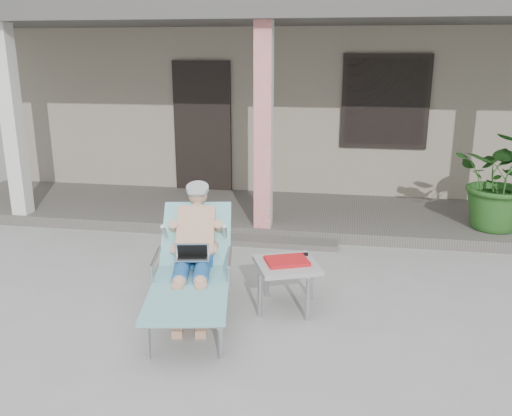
# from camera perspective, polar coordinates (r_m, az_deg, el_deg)

# --- Properties ---
(ground) EXTENTS (60.00, 60.00, 0.00)m
(ground) POSITION_cam_1_polar(r_m,az_deg,el_deg) (5.34, -2.92, -10.50)
(ground) COLOR #9E9E99
(ground) RESTS_ON ground
(house) EXTENTS (10.40, 5.40, 3.30)m
(house) POSITION_cam_1_polar(r_m,az_deg,el_deg) (11.22, 4.35, 12.43)
(house) COLOR gray
(house) RESTS_ON ground
(porch_deck) EXTENTS (10.00, 2.00, 0.15)m
(porch_deck) POSITION_cam_1_polar(r_m,az_deg,el_deg) (8.07, 1.70, -0.54)
(porch_deck) COLOR #605B56
(porch_deck) RESTS_ON ground
(porch_overhang) EXTENTS (10.00, 2.30, 2.85)m
(porch_overhang) POSITION_cam_1_polar(r_m,az_deg,el_deg) (7.68, 1.82, 19.11)
(porch_overhang) COLOR silver
(porch_overhang) RESTS_ON porch_deck
(porch_step) EXTENTS (2.00, 0.30, 0.07)m
(porch_step) POSITION_cam_1_polar(r_m,az_deg,el_deg) (7.00, 0.37, -3.51)
(porch_step) COLOR #605B56
(porch_step) RESTS_ON ground
(lounger) EXTENTS (1.00, 1.89, 1.19)m
(lounger) POSITION_cam_1_polar(r_m,az_deg,el_deg) (5.07, -6.71, -3.11)
(lounger) COLOR #B7B7BC
(lounger) RESTS_ON ground
(side_table) EXTENTS (0.73, 0.73, 0.50)m
(side_table) POSITION_cam_1_polar(r_m,az_deg,el_deg) (5.18, 3.27, -6.22)
(side_table) COLOR #A4A49F
(side_table) RESTS_ON ground
(potted_palm) EXTENTS (1.44, 1.34, 1.31)m
(potted_palm) POSITION_cam_1_polar(r_m,az_deg,el_deg) (7.65, 24.60, 2.69)
(potted_palm) COLOR #26591E
(potted_palm) RESTS_ON porch_deck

